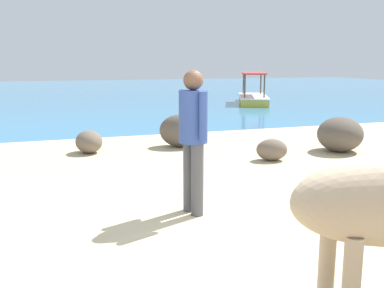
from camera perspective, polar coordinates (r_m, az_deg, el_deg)
name	(u,v)px	position (r m, az deg, el deg)	size (l,w,h in m)	color
sand_beach	(294,266)	(4.00, 13.19, -15.25)	(18.00, 14.00, 0.04)	#CCB78E
water_surface	(78,94)	(25.15, -14.59, 6.32)	(60.00, 36.00, 0.03)	teal
person_standing	(193,131)	(4.86, 0.16, 1.66)	(0.32, 0.50, 1.62)	#4C4C51
shore_rock_large	(340,134)	(8.92, 18.71, 1.22)	(0.98, 0.86, 0.67)	brown
shore_rock_medium	(89,142)	(8.54, -13.26, 0.29)	(0.62, 0.50, 0.43)	#6B5B4C
shore_rock_small	(272,150)	(7.80, 10.34, -0.74)	(0.55, 0.41, 0.38)	#6B5B4C
shore_rock_flat	(180,131)	(8.89, -1.54, 1.74)	(0.86, 0.63, 0.66)	brown
boat_yellow	(253,97)	(18.89, 7.94, 6.12)	(2.55, 3.82, 1.29)	gold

